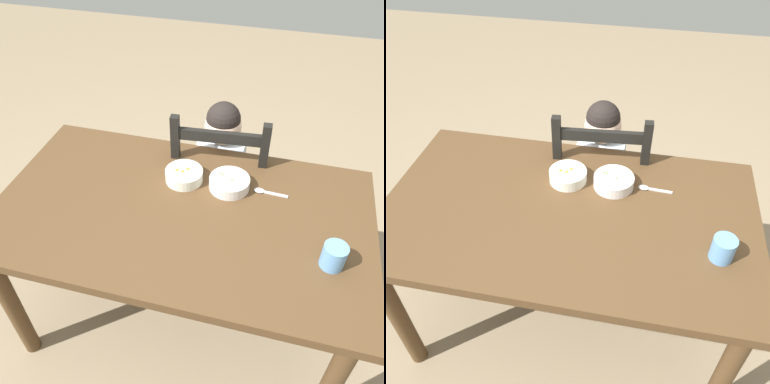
% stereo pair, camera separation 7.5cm
% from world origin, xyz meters
% --- Properties ---
extents(ground_plane, '(8.00, 8.00, 0.00)m').
position_xyz_m(ground_plane, '(0.00, 0.00, 0.00)').
color(ground_plane, '#8C795D').
extents(dining_table, '(1.44, 0.84, 0.75)m').
position_xyz_m(dining_table, '(0.00, 0.00, 0.64)').
color(dining_table, '#50371F').
rests_on(dining_table, ground).
extents(dining_chair, '(0.45, 0.45, 0.95)m').
position_xyz_m(dining_chair, '(0.06, 0.47, 0.45)').
color(dining_chair, black).
rests_on(dining_chair, ground).
extents(child_figure, '(0.32, 0.31, 0.94)m').
position_xyz_m(child_figure, '(0.06, 0.46, 0.62)').
color(child_figure, silver).
rests_on(child_figure, ground).
extents(bowl_of_peas, '(0.16, 0.16, 0.05)m').
position_xyz_m(bowl_of_peas, '(0.15, 0.17, 0.77)').
color(bowl_of_peas, white).
rests_on(bowl_of_peas, dining_table).
extents(bowl_of_carrots, '(0.15, 0.15, 0.05)m').
position_xyz_m(bowl_of_carrots, '(-0.04, 0.17, 0.77)').
color(bowl_of_carrots, white).
rests_on(bowl_of_carrots, dining_table).
extents(spoon, '(0.14, 0.03, 0.01)m').
position_xyz_m(spoon, '(0.29, 0.18, 0.75)').
color(spoon, silver).
rests_on(spoon, dining_table).
extents(drinking_cup, '(0.08, 0.08, 0.09)m').
position_xyz_m(drinking_cup, '(0.56, -0.13, 0.79)').
color(drinking_cup, '#659FDC').
rests_on(drinking_cup, dining_table).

